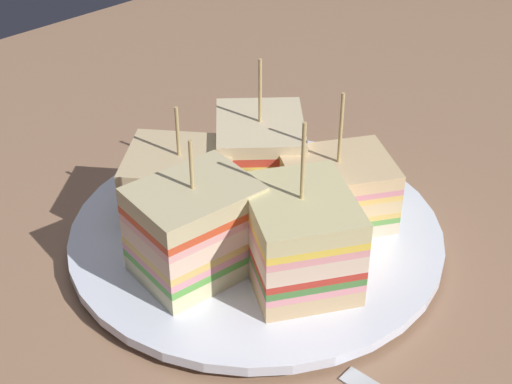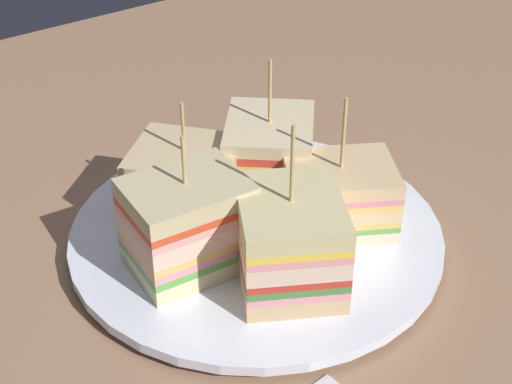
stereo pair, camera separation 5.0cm
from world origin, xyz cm
name	(u,v)px [view 1 (the left image)]	position (x,y,z in cm)	size (l,w,h in cm)	color
ground_plane	(256,254)	(0.00, 0.00, -0.90)	(121.57, 88.07, 1.80)	#9C7356
plate	(256,235)	(0.00, 0.00, 0.76)	(25.01, 25.01, 1.26)	white
sandwich_wedge_0	(182,183)	(2.20, -5.05, 3.50)	(9.39, 9.50, 8.05)	#D2C287
sandwich_wedge_1	(196,230)	(5.49, 0.51, 4.30)	(7.62, 6.05, 9.31)	beige
sandwich_wedge_2	(300,238)	(1.38, 5.33, 4.20)	(8.74, 9.20, 10.87)	#D9B37E
sandwich_wedge_3	(336,190)	(-4.80, 2.69, 3.51)	(8.98, 8.36, 9.50)	beige
sandwich_wedge_4	(260,154)	(-3.96, -3.84, 3.83)	(9.26, 9.38, 9.86)	beige
chip_pile	(257,203)	(-0.59, -0.56, 2.80)	(6.82, 7.20, 3.53)	#E2AD62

